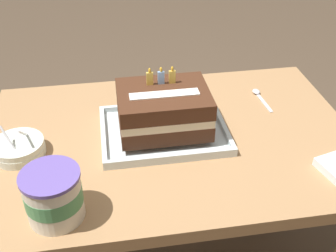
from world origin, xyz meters
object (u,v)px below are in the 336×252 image
birthday_cake (164,109)px  bowl_stack (19,148)px  foil_tray (164,131)px  serving_spoon_near_tray (258,95)px  ice_cream_tub (53,195)px

birthday_cake → bowl_stack: size_ratio=1.78×
foil_tray → bowl_stack: bearing=-175.7°
bowl_stack → serving_spoon_near_tray: 0.73m
serving_spoon_near_tray → ice_cream_tub: bearing=-145.6°
birthday_cake → serving_spoon_near_tray: 0.37m
foil_tray → bowl_stack: bowl_stack is taller
serving_spoon_near_tray → birthday_cake: bearing=-155.3°
ice_cream_tub → serving_spoon_near_tray: ice_cream_tub is taller
bowl_stack → ice_cream_tub: bearing=-65.3°
birthday_cake → bowl_stack: (-0.38, -0.03, -0.06)m
birthday_cake → ice_cream_tub: bearing=-136.4°
foil_tray → ice_cream_tub: size_ratio=2.71×
birthday_cake → foil_tray: bearing=-90.0°
bowl_stack → ice_cream_tub: size_ratio=1.06×
birthday_cake → serving_spoon_near_tray: (0.33, 0.15, -0.08)m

